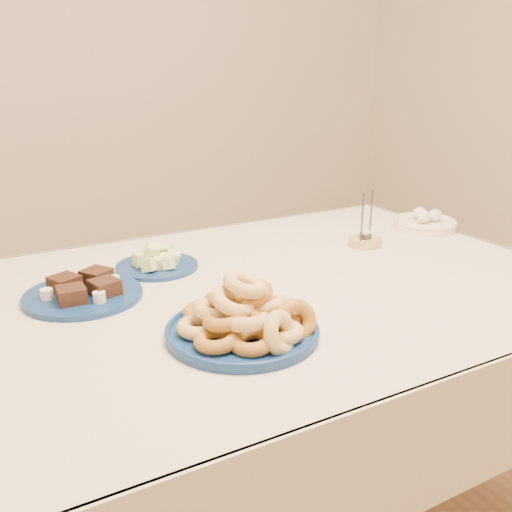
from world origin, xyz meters
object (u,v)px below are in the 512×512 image
at_px(donut_platter, 245,320).
at_px(brownie_plate, 84,292).
at_px(egg_bowl, 425,223).
at_px(dining_table, 246,327).
at_px(candle_holder, 365,241).
at_px(melon_plate, 157,262).

relative_size(donut_platter, brownie_plate, 1.21).
xyz_separation_m(donut_platter, brownie_plate, (-0.24, 0.37, -0.02)).
bearing_deg(egg_bowl, dining_table, -166.92).
distance_m(donut_platter, candle_holder, 0.71).
distance_m(brownie_plate, candle_holder, 0.85).
bearing_deg(egg_bowl, brownie_plate, -177.70).
xyz_separation_m(brownie_plate, egg_bowl, (1.15, 0.05, 0.01)).
height_order(donut_platter, brownie_plate, donut_platter).
relative_size(melon_plate, candle_holder, 1.41).
height_order(dining_table, candle_holder, candle_holder).
bearing_deg(dining_table, brownie_plate, 159.63).
relative_size(melon_plate, brownie_plate, 0.70).
xyz_separation_m(donut_platter, candle_holder, (0.61, 0.36, -0.02)).
distance_m(donut_platter, brownie_plate, 0.44).
xyz_separation_m(melon_plate, candle_holder, (0.63, -0.12, -0.00)).
height_order(donut_platter, egg_bowl, donut_platter).
relative_size(donut_platter, candle_holder, 2.43).
relative_size(melon_plate, egg_bowl, 0.97).
height_order(dining_table, egg_bowl, egg_bowl).
height_order(dining_table, melon_plate, melon_plate).
distance_m(brownie_plate, egg_bowl, 1.15).
relative_size(donut_platter, egg_bowl, 1.66).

